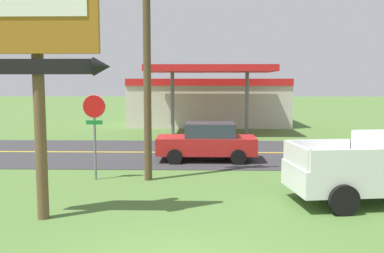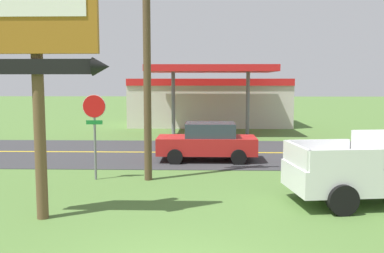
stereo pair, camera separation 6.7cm
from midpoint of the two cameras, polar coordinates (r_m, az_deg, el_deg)
road_asphalt at (r=20.17m, az=0.25°, el=-3.55°), size 140.00×8.00×0.02m
road_centre_line at (r=20.17m, az=0.25°, el=-3.51°), size 126.00×0.20×0.01m
motel_sign at (r=10.77m, az=-20.46°, el=12.52°), size 3.33×0.54×6.82m
stop_sign at (r=14.81m, az=-13.20°, el=0.65°), size 0.80×0.08×2.95m
utility_pole at (r=14.48m, az=-6.27°, el=11.96°), size 1.85×0.26×9.16m
gas_station at (r=32.84m, az=2.16°, el=3.57°), size 12.00×11.50×4.40m
car_red_near_lane at (r=18.06m, az=1.96°, el=-2.05°), size 4.20×2.00×1.64m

